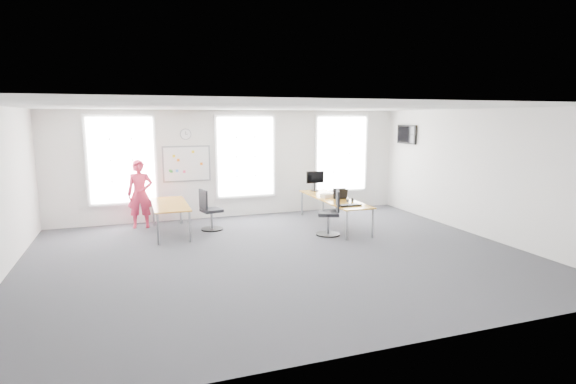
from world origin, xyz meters
name	(u,v)px	position (x,y,z in m)	size (l,w,h in m)	color
floor	(280,256)	(0.00, 0.00, 0.00)	(10.00, 10.00, 0.00)	#2B2B31
ceiling	(279,107)	(0.00, 0.00, 3.00)	(10.00, 10.00, 0.00)	white
wall_back	(235,164)	(0.00, 4.00, 1.50)	(10.00, 10.00, 0.00)	white
wall_front	(388,230)	(0.00, -4.00, 1.50)	(10.00, 10.00, 0.00)	white
wall_right	(480,173)	(5.00, 0.00, 1.50)	(10.00, 10.00, 0.00)	white
window_left	(122,160)	(-3.00, 3.97, 1.70)	(1.60, 0.06, 2.20)	silver
window_mid	(246,157)	(0.30, 3.97, 1.70)	(1.60, 0.06, 2.20)	silver
window_right	(341,154)	(3.30, 3.97, 1.70)	(1.60, 0.06, 2.20)	silver
desk_right	(334,200)	(2.15, 2.01, 0.68)	(0.79, 2.97, 0.72)	#B68834
desk_left	(170,206)	(-1.95, 2.58, 0.68)	(0.81, 2.03, 0.74)	#B68834
chair_right	(331,216)	(1.67, 1.15, 0.48)	(0.63, 0.63, 1.09)	black
chair_left	(209,212)	(-1.00, 2.60, 0.45)	(0.57, 0.56, 1.03)	black
person	(140,194)	(-2.60, 3.45, 0.87)	(0.64, 0.42, 1.74)	#DB2C4E
whiteboard	(187,164)	(-1.35, 3.97, 1.55)	(1.20, 0.03, 0.90)	white
wall_clock	(186,134)	(-1.35, 3.97, 2.35)	(0.30, 0.30, 0.04)	gray
tv	(407,134)	(4.95, 3.00, 2.30)	(0.06, 0.90, 0.55)	black
keyboard	(349,205)	(2.05, 0.94, 0.74)	(0.49, 0.17, 0.02)	black
mouse	(361,205)	(2.33, 0.89, 0.74)	(0.07, 0.11, 0.04)	black
lens_cap	(351,204)	(2.21, 1.18, 0.73)	(0.07, 0.07, 0.01)	black
headphones	(350,200)	(2.30, 1.40, 0.77)	(0.17, 0.09, 0.10)	black
laptop_sleeve	(340,194)	(2.25, 1.85, 0.86)	(0.35, 0.24, 0.27)	black
paper_stack	(327,196)	(2.02, 2.16, 0.77)	(0.29, 0.22, 0.10)	beige
monitor	(315,179)	(2.13, 3.22, 1.07)	(0.51, 0.21, 0.57)	black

